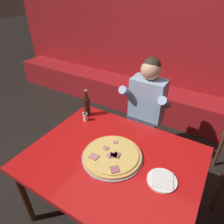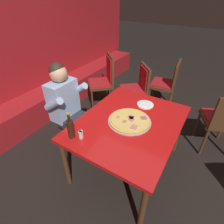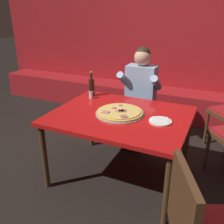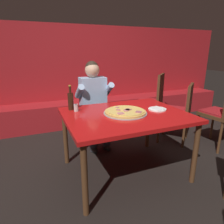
{
  "view_description": "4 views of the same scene",
  "coord_description": "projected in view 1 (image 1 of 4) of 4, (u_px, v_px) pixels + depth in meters",
  "views": [
    {
      "loc": [
        0.57,
        -0.97,
        1.92
      ],
      "look_at": [
        -0.19,
        0.3,
        0.94
      ],
      "focal_mm": 32.0,
      "sensor_mm": 36.0,
      "label": 1
    },
    {
      "loc": [
        -1.42,
        -0.65,
        1.95
      ],
      "look_at": [
        -0.15,
        0.14,
        0.91
      ],
      "focal_mm": 28.0,
      "sensor_mm": 36.0,
      "label": 2
    },
    {
      "loc": [
        0.88,
        -2.1,
        1.72
      ],
      "look_at": [
        -0.09,
        0.01,
        0.75
      ],
      "focal_mm": 40.0,
      "sensor_mm": 36.0,
      "label": 3
    },
    {
      "loc": [
        -0.95,
        -1.9,
        1.41
      ],
      "look_at": [
        -0.12,
        0.11,
        0.74
      ],
      "focal_mm": 32.0,
      "sensor_mm": 36.0,
      "label": 4
    }
  ],
  "objects": [
    {
      "name": "beer_bottle",
      "position": [
        87.0,
        106.0,
        2.02
      ],
      "size": [
        0.07,
        0.07,
        0.29
      ],
      "color": "black",
      "rests_on": "main_dining_table"
    },
    {
      "name": "ground_plane",
      "position": [
        113.0,
        210.0,
        1.99
      ],
      "size": [
        24.0,
        24.0,
        0.0
      ],
      "primitive_type": "plane",
      "color": "black"
    },
    {
      "name": "pizza",
      "position": [
        113.0,
        155.0,
        1.58
      ],
      "size": [
        0.48,
        0.48,
        0.05
      ],
      "color": "#9E9EA3",
      "rests_on": "main_dining_table"
    },
    {
      "name": "diner_seated_blue_shirt",
      "position": [
        144.0,
        109.0,
        2.24
      ],
      "size": [
        0.53,
        0.53,
        1.27
      ],
      "color": "black",
      "rests_on": "ground_plane"
    },
    {
      "name": "booth_bench",
      "position": [
        172.0,
        106.0,
        3.2
      ],
      "size": [
        6.46,
        0.48,
        0.46
      ],
      "primitive_type": "cube",
      "color": "#A3191E",
      "rests_on": "ground_plane"
    },
    {
      "name": "main_dining_table",
      "position": [
        113.0,
        163.0,
        1.62
      ],
      "size": [
        1.34,
        1.06,
        0.74
      ],
      "color": "#4C2D19",
      "rests_on": "ground_plane"
    },
    {
      "name": "shaker_red_pepper_flakes",
      "position": [
        86.0,
        117.0,
        1.98
      ],
      "size": [
        0.04,
        0.04,
        0.09
      ],
      "color": "silver",
      "rests_on": "main_dining_table"
    },
    {
      "name": "shaker_oregano",
      "position": [
        85.0,
        117.0,
        1.98
      ],
      "size": [
        0.04,
        0.04,
        0.09
      ],
      "color": "silver",
      "rests_on": "main_dining_table"
    },
    {
      "name": "booth_wall_panel",
      "position": [
        187.0,
        57.0,
        3.03
      ],
      "size": [
        6.8,
        0.16,
        1.9
      ],
      "primitive_type": "cube",
      "color": "#A3191E",
      "rests_on": "ground_plane"
    },
    {
      "name": "plate_white_paper",
      "position": [
        162.0,
        180.0,
        1.39
      ],
      "size": [
        0.21,
        0.21,
        0.02
      ],
      "color": "white",
      "rests_on": "main_dining_table"
    }
  ]
}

